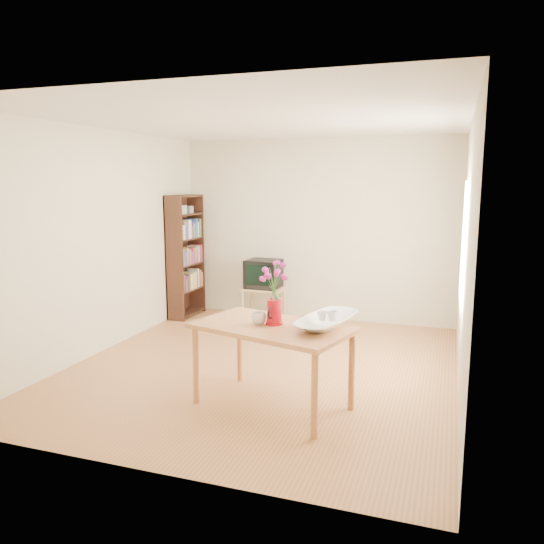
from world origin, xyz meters
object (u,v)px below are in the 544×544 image
(pitcher, at_px, (274,313))
(bowl, at_px, (327,298))
(table, at_px, (272,335))
(mug, at_px, (259,318))
(television, at_px, (264,273))

(pitcher, relative_size, bowl, 0.42)
(table, xyz_separation_m, bowl, (0.46, 0.12, 0.34))
(mug, relative_size, bowl, 0.24)
(pitcher, distance_m, mug, 0.15)
(table, height_order, pitcher, pitcher)
(television, bearing_deg, table, -67.83)
(pitcher, height_order, mug, pitcher)
(mug, xyz_separation_m, television, (-1.00, 2.92, -0.13))
(table, height_order, mug, mug)
(bowl, distance_m, television, 3.23)
(table, relative_size, bowl, 2.77)
(mug, relative_size, television, 0.27)
(table, relative_size, pitcher, 6.60)
(mug, bearing_deg, bowl, -158.24)
(television, bearing_deg, mug, -69.99)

